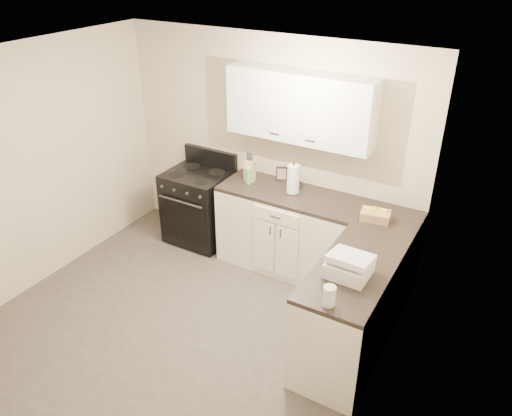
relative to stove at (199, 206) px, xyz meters
The scene contains 20 objects.
floor 1.73m from the stove, 62.06° to the right, with size 3.60×3.60×0.00m, color #473F38.
ceiling 2.64m from the stove, 62.06° to the right, with size 3.60×3.60×0.00m, color white.
wall_back 1.16m from the stove, 22.56° to the left, with size 3.60×3.60×0.00m, color #C5B39C.
wall_right 3.08m from the stove, 29.74° to the right, with size 3.60×3.60×0.00m, color #C5B39C.
wall_left 1.96m from the stove, 124.61° to the right, with size 3.60×3.60×0.00m, color #C5B39C.
base_cabinets_back 1.21m from the stove, ahead, with size 1.55×0.60×0.90m, color white.
base_cabinets_right 2.37m from the stove, 15.32° to the right, with size 0.60×1.90×0.90m, color white.
countertop_back 1.29m from the stove, ahead, with size 1.55×0.60×0.04m, color black.
countertop_right 2.41m from the stove, 15.32° to the right, with size 0.60×1.90×0.04m, color black.
upper_cabinets 1.84m from the stove, ahead, with size 1.55×0.30×0.70m, color white.
stove is the anchor object (origin of this frame).
knife_block 0.91m from the stove, ahead, with size 0.11×0.10×0.24m, color tan.
paper_towel 1.39m from the stove, ahead, with size 0.13×0.13×0.32m, color white.
soap_bottle 0.91m from the stove, ahead, with size 0.06×0.06×0.18m, color #50B847.
picture_frame 1.17m from the stove, 14.40° to the left, with size 0.13×0.02×0.16m, color black.
wicker_basket 2.24m from the stove, ahead, with size 0.27×0.18×0.09m, color #A6894E.
countertop_grill 2.56m from the stove, 24.81° to the right, with size 0.33×0.31×0.12m, color white.
glass_jar 2.77m from the stove, 32.95° to the right, with size 0.10×0.10×0.16m, color silver.
oven_mitt_near 2.31m from the stove, 31.94° to the right, with size 0.02×0.17×0.30m, color black.
oven_mitt_far 2.12m from the stove, 22.57° to the right, with size 0.02×0.15×0.25m, color black.
Camera 1 is at (2.48, -2.78, 3.33)m, focal length 35.00 mm.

